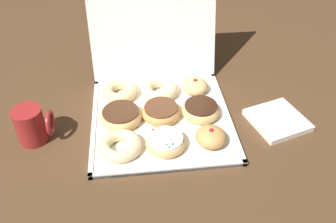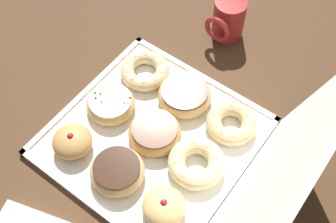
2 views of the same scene
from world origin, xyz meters
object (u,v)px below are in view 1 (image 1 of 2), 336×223
object	(u,v)px
napkin_stack	(277,120)
jelly_filled_donut_8	(195,86)
cruller_donut_0	(120,145)
coffee_mug	(32,125)
chocolate_frosted_donut_4	(160,112)
jelly_filled_donut_2	(211,137)
cruller_donut_6	(120,91)
chocolate_frosted_donut_5	(201,109)
sprinkle_donut_1	(165,142)
chocolate_frosted_donut_3	(121,116)
cruller_donut_7	(159,89)
donut_box	(161,119)

from	to	relation	value
napkin_stack	jelly_filled_donut_8	bearing A→B (deg)	142.52
cruller_donut_0	coffee_mug	size ratio (longest dim) A/B	1.10
cruller_donut_0	chocolate_frosted_donut_4	xyz separation A→B (m)	(0.12, 0.12, 0.00)
cruller_donut_0	jelly_filled_donut_2	bearing A→B (deg)	-0.36
chocolate_frosted_donut_4	cruller_donut_6	bearing A→B (deg)	134.57
napkin_stack	chocolate_frosted_donut_5	bearing A→B (deg)	167.45
sprinkle_donut_1	chocolate_frosted_donut_5	bearing A→B (deg)	45.69
chocolate_frosted_donut_5	coffee_mug	bearing A→B (deg)	-175.02
cruller_donut_0	chocolate_frosted_donut_3	bearing A→B (deg)	88.37
cruller_donut_7	coffee_mug	size ratio (longest dim) A/B	1.14
cruller_donut_7	jelly_filled_donut_8	size ratio (longest dim) A/B	1.42
chocolate_frosted_donut_3	napkin_stack	bearing A→B (deg)	-5.87
donut_box	napkin_stack	bearing A→B (deg)	-7.87
chocolate_frosted_donut_3	jelly_filled_donut_8	size ratio (longest dim) A/B	1.44
donut_box	cruller_donut_0	xyz separation A→B (m)	(-0.12, -0.12, 0.02)
cruller_donut_7	chocolate_frosted_donut_5	bearing A→B (deg)	-45.92
chocolate_frosted_donut_3	chocolate_frosted_donut_5	distance (m)	0.23
cruller_donut_6	coffee_mug	distance (m)	0.29
chocolate_frosted_donut_3	cruller_donut_7	world-z (taller)	same
jelly_filled_donut_8	cruller_donut_6	bearing A→B (deg)	179.25
chocolate_frosted_donut_5	sprinkle_donut_1	bearing A→B (deg)	-134.31
donut_box	napkin_stack	xyz separation A→B (m)	(0.34, -0.05, 0.00)
coffee_mug	donut_box	bearing A→B (deg)	6.19
napkin_stack	coffee_mug	bearing A→B (deg)	179.33
jelly_filled_donut_8	napkin_stack	bearing A→B (deg)	-37.48
jelly_filled_donut_2	cruller_donut_6	world-z (taller)	jelly_filled_donut_2
donut_box	sprinkle_donut_1	bearing A→B (deg)	-90.71
sprinkle_donut_1	cruller_donut_7	world-z (taller)	same
napkin_stack	donut_box	bearing A→B (deg)	172.13
cruller_donut_7	napkin_stack	xyz separation A→B (m)	(0.33, -0.16, -0.02)
cruller_donut_0	chocolate_frosted_donut_4	distance (m)	0.17
jelly_filled_donut_2	coffee_mug	xyz separation A→B (m)	(-0.48, 0.08, 0.02)
chocolate_frosted_donut_3	coffee_mug	size ratio (longest dim) A/B	1.15
sprinkle_donut_1	chocolate_frosted_donut_5	distance (m)	0.17
chocolate_frosted_donut_3	chocolate_frosted_donut_5	size ratio (longest dim) A/B	1.08
cruller_donut_7	jelly_filled_donut_2	bearing A→B (deg)	-63.67
donut_box	chocolate_frosted_donut_4	xyz separation A→B (m)	(-0.00, 0.01, 0.02)
sprinkle_donut_1	chocolate_frosted_donut_4	world-z (taller)	same
chocolate_frosted_donut_4	napkin_stack	world-z (taller)	chocolate_frosted_donut_4
chocolate_frosted_donut_5	cruller_donut_7	xyz separation A→B (m)	(-0.11, 0.11, -0.00)
jelly_filled_donut_2	coffee_mug	distance (m)	0.48
cruller_donut_0	jelly_filled_donut_8	bearing A→B (deg)	44.50
jelly_filled_donut_8	coffee_mug	xyz separation A→B (m)	(-0.48, -0.16, 0.02)
donut_box	jelly_filled_donut_8	size ratio (longest dim) A/B	4.82
chocolate_frosted_donut_5	napkin_stack	distance (m)	0.23
cruller_donut_7	jelly_filled_donut_8	world-z (taller)	jelly_filled_donut_8
cruller_donut_0	jelly_filled_donut_8	size ratio (longest dim) A/B	1.37
coffee_mug	sprinkle_donut_1	bearing A→B (deg)	-12.74
sprinkle_donut_1	cruller_donut_6	world-z (taller)	sprinkle_donut_1
chocolate_frosted_donut_4	jelly_filled_donut_8	size ratio (longest dim) A/B	1.35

